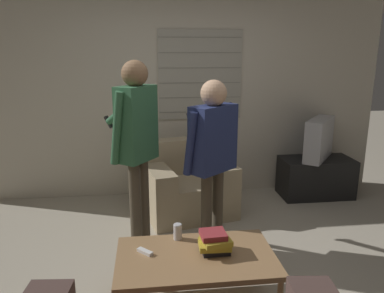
{
  "coord_description": "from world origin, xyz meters",
  "views": [
    {
      "loc": [
        -0.39,
        -2.65,
        1.84
      ],
      "look_at": [
        0.0,
        0.53,
        1.0
      ],
      "focal_mm": 35.0,
      "sensor_mm": 36.0,
      "label": 1
    }
  ],
  "objects_px": {
    "person_left_standing": "(136,134)",
    "soda_can": "(178,232)",
    "book_stack": "(215,242)",
    "person_right_standing": "(212,146)",
    "spare_remote": "(145,252)",
    "armchair_beige": "(187,185)",
    "tv": "(319,139)",
    "coffee_table": "(196,260)"
  },
  "relations": [
    {
      "from": "person_right_standing",
      "to": "book_stack",
      "type": "xyz_separation_m",
      "value": [
        -0.1,
        -0.75,
        -0.53
      ]
    },
    {
      "from": "armchair_beige",
      "to": "spare_remote",
      "type": "distance_m",
      "value": 1.64
    },
    {
      "from": "coffee_table",
      "to": "person_right_standing",
      "type": "bearing_deg",
      "value": 72.5
    },
    {
      "from": "armchair_beige",
      "to": "coffee_table",
      "type": "height_order",
      "value": "armchair_beige"
    },
    {
      "from": "person_right_standing",
      "to": "spare_remote",
      "type": "distance_m",
      "value": 1.1
    },
    {
      "from": "tv",
      "to": "coffee_table",
      "type": "bearing_deg",
      "value": -4.08
    },
    {
      "from": "tv",
      "to": "person_right_standing",
      "type": "distance_m",
      "value": 1.96
    },
    {
      "from": "book_stack",
      "to": "tv",
      "type": "bearing_deg",
      "value": 48.98
    },
    {
      "from": "coffee_table",
      "to": "book_stack",
      "type": "height_order",
      "value": "book_stack"
    },
    {
      "from": "coffee_table",
      "to": "tv",
      "type": "relative_size",
      "value": 1.76
    },
    {
      "from": "armchair_beige",
      "to": "tv",
      "type": "bearing_deg",
      "value": 176.65
    },
    {
      "from": "person_left_standing",
      "to": "soda_can",
      "type": "distance_m",
      "value": 0.94
    },
    {
      "from": "coffee_table",
      "to": "tv",
      "type": "distance_m",
      "value": 2.67
    },
    {
      "from": "person_left_standing",
      "to": "coffee_table",
      "type": "bearing_deg",
      "value": -117.29
    },
    {
      "from": "person_left_standing",
      "to": "person_right_standing",
      "type": "relative_size",
      "value": 1.1
    },
    {
      "from": "tv",
      "to": "book_stack",
      "type": "distance_m",
      "value": 2.55
    },
    {
      "from": "person_right_standing",
      "to": "spare_remote",
      "type": "relative_size",
      "value": 13.19
    },
    {
      "from": "armchair_beige",
      "to": "person_right_standing",
      "type": "bearing_deg",
      "value": 85.4
    },
    {
      "from": "person_right_standing",
      "to": "book_stack",
      "type": "height_order",
      "value": "person_right_standing"
    },
    {
      "from": "armchair_beige",
      "to": "soda_can",
      "type": "xyz_separation_m",
      "value": [
        -0.22,
        -1.39,
        0.14
      ]
    },
    {
      "from": "soda_can",
      "to": "spare_remote",
      "type": "height_order",
      "value": "soda_can"
    },
    {
      "from": "armchair_beige",
      "to": "coffee_table",
      "type": "bearing_deg",
      "value": 72.89
    },
    {
      "from": "coffee_table",
      "to": "person_left_standing",
      "type": "xyz_separation_m",
      "value": [
        -0.42,
        0.86,
        0.74
      ]
    },
    {
      "from": "book_stack",
      "to": "soda_can",
      "type": "distance_m",
      "value": 0.34
    },
    {
      "from": "armchair_beige",
      "to": "book_stack",
      "type": "height_order",
      "value": "armchair_beige"
    },
    {
      "from": "person_left_standing",
      "to": "spare_remote",
      "type": "xyz_separation_m",
      "value": [
        0.06,
        -0.79,
        -0.69
      ]
    },
    {
      "from": "coffee_table",
      "to": "soda_can",
      "type": "xyz_separation_m",
      "value": [
        -0.11,
        0.25,
        0.1
      ]
    },
    {
      "from": "tv",
      "to": "book_stack",
      "type": "relative_size",
      "value": 2.73
    },
    {
      "from": "person_right_standing",
      "to": "person_left_standing",
      "type": "bearing_deg",
      "value": 133.38
    },
    {
      "from": "spare_remote",
      "to": "tv",
      "type": "bearing_deg",
      "value": -4.48
    },
    {
      "from": "person_left_standing",
      "to": "soda_can",
      "type": "bearing_deg",
      "value": -116.25
    },
    {
      "from": "armchair_beige",
      "to": "soda_can",
      "type": "distance_m",
      "value": 1.41
    },
    {
      "from": "spare_remote",
      "to": "person_left_standing",
      "type": "bearing_deg",
      "value": 48.9
    },
    {
      "from": "coffee_table",
      "to": "tv",
      "type": "xyz_separation_m",
      "value": [
        1.8,
        1.94,
        0.38
      ]
    },
    {
      "from": "soda_can",
      "to": "person_left_standing",
      "type": "bearing_deg",
      "value": 116.95
    },
    {
      "from": "soda_can",
      "to": "coffee_table",
      "type": "bearing_deg",
      "value": -66.65
    },
    {
      "from": "person_right_standing",
      "to": "soda_can",
      "type": "xyz_separation_m",
      "value": [
        -0.35,
        -0.52,
        -0.54
      ]
    },
    {
      "from": "book_stack",
      "to": "spare_remote",
      "type": "bearing_deg",
      "value": 174.67
    },
    {
      "from": "armchair_beige",
      "to": "person_right_standing",
      "type": "xyz_separation_m",
      "value": [
        0.13,
        -0.87,
        0.69
      ]
    },
    {
      "from": "tv",
      "to": "person_left_standing",
      "type": "distance_m",
      "value": 2.49
    },
    {
      "from": "coffee_table",
      "to": "spare_remote",
      "type": "distance_m",
      "value": 0.37
    },
    {
      "from": "tv",
      "to": "soda_can",
      "type": "relative_size",
      "value": 5.12
    }
  ]
}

